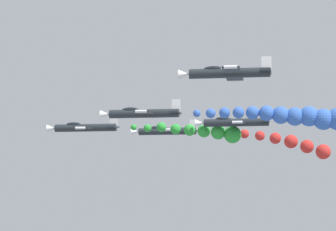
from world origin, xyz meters
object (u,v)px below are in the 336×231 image
object	(u,v)px
airplane_right_inner	(166,131)
airplane_left_outer	(235,122)
airplane_lead	(84,128)
airplane_left_inner	(143,113)
airplane_right_outer	(228,73)

from	to	relation	value
airplane_right_inner	airplane_left_outer	distance (m)	16.44
airplane_lead	airplane_left_outer	world-z (taller)	airplane_left_outer
airplane_lead	airplane_left_outer	distance (m)	21.75
airplane_left_inner	airplane_right_outer	xyz separation A→B (m)	(-11.90, -11.65, 2.78)
airplane_left_inner	airplane_right_inner	bearing A→B (deg)	0.42
airplane_lead	airplane_left_outer	xyz separation A→B (m)	(-1.31, -21.71, 0.25)
airplane_left_inner	airplane_right_outer	size ratio (longest dim) A/B	1.00
airplane_left_inner	airplane_right_outer	world-z (taller)	airplane_right_outer
airplane_lead	airplane_right_inner	world-z (taller)	airplane_right_inner
airplane_left_inner	airplane_right_outer	bearing A→B (deg)	-135.59
airplane_right_inner	airplane_left_inner	bearing A→B (deg)	-179.58
airplane_left_outer	airplane_right_outer	size ratio (longest dim) A/B	1.00
airplane_left_inner	airplane_lead	bearing A→B (deg)	42.17
airplane_left_inner	airplane_right_inner	size ratio (longest dim) A/B	1.00
airplane_right_inner	airplane_right_outer	distance (m)	36.24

